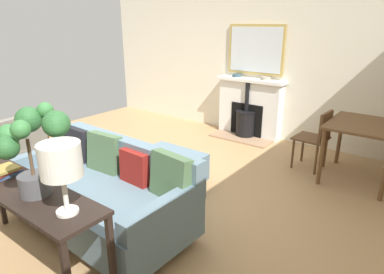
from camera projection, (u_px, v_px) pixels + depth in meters
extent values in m
cube|color=tan|center=(129.00, 188.00, 4.05)|extent=(5.64, 6.09, 0.01)
cube|color=silver|center=(247.00, 58.00, 5.75)|extent=(0.12, 6.09, 2.63)
cube|color=#9E7A5B|center=(240.00, 138.00, 5.70)|extent=(0.38, 1.05, 0.03)
cube|color=white|center=(250.00, 109.00, 5.78)|extent=(0.22, 1.11, 0.95)
cube|color=black|center=(247.00, 119.00, 5.76)|extent=(0.06, 0.59, 0.55)
cylinder|color=black|center=(246.00, 124.00, 5.75)|extent=(0.32, 0.32, 0.41)
cylinder|color=black|center=(246.00, 111.00, 5.68)|extent=(0.34, 0.34, 0.02)
cylinder|color=black|center=(247.00, 97.00, 5.60)|extent=(0.07, 0.07, 0.49)
cube|color=white|center=(251.00, 80.00, 5.59)|extent=(0.27, 1.19, 0.05)
cube|color=tan|center=(256.00, 50.00, 5.52)|extent=(0.04, 0.99, 0.80)
cube|color=silver|center=(255.00, 50.00, 5.50)|extent=(0.01, 0.91, 0.72)
cylinder|color=#334C56|center=(237.00, 75.00, 5.75)|extent=(0.16, 0.16, 0.05)
torus|color=#334C56|center=(237.00, 74.00, 5.74)|extent=(0.16, 0.16, 0.01)
cylinder|color=#9E9384|center=(266.00, 78.00, 5.44)|extent=(0.16, 0.16, 0.05)
torus|color=#9E9384|center=(266.00, 77.00, 5.44)|extent=(0.16, 0.16, 0.01)
cylinder|color=#B2B2B7|center=(25.00, 212.00, 3.44)|extent=(0.04, 0.04, 0.10)
cylinder|color=#B2B2B7|center=(85.00, 186.00, 3.97)|extent=(0.04, 0.04, 0.10)
cylinder|color=#B2B2B7|center=(187.00, 237.00, 3.04)|extent=(0.04, 0.04, 0.10)
cube|color=slate|center=(99.00, 203.00, 3.17)|extent=(0.95, 1.87, 0.35)
cube|color=slate|center=(128.00, 156.00, 3.34)|extent=(0.19, 1.84, 0.36)
cube|color=slate|center=(47.00, 156.00, 3.59)|extent=(0.86, 0.15, 0.17)
cube|color=slate|center=(164.00, 209.00, 2.57)|extent=(0.86, 0.15, 0.17)
cube|color=black|center=(77.00, 144.00, 3.70)|extent=(0.15, 0.37, 0.37)
cube|color=#4C6B47|center=(104.00, 153.00, 3.41)|extent=(0.18, 0.41, 0.41)
cube|color=maroon|center=(135.00, 168.00, 3.15)|extent=(0.14, 0.34, 0.33)
cube|color=#4C6B47|center=(170.00, 177.00, 2.87)|extent=(0.20, 0.43, 0.42)
cylinder|color=#B2B2B7|center=(133.00, 185.00, 4.02)|extent=(0.03, 0.03, 0.09)
cylinder|color=#B2B2B7|center=(172.00, 200.00, 3.67)|extent=(0.03, 0.03, 0.09)
cylinder|color=#B2B2B7|center=(163.00, 170.00, 4.43)|extent=(0.03, 0.03, 0.09)
cylinder|color=#B2B2B7|center=(201.00, 182.00, 4.08)|extent=(0.03, 0.03, 0.09)
cube|color=slate|center=(167.00, 168.00, 3.98)|extent=(0.68, 0.77, 0.32)
cube|color=#4C3321|center=(22.00, 153.00, 4.63)|extent=(0.05, 0.05, 0.36)
cube|color=#4C3321|center=(46.00, 159.00, 4.42)|extent=(0.05, 0.05, 0.36)
cube|color=#4C3321|center=(10.00, 174.00, 4.00)|extent=(0.05, 0.05, 0.36)
cube|color=slate|center=(14.00, 148.00, 4.25)|extent=(0.68, 0.65, 0.08)
cube|color=slate|center=(24.00, 132.00, 4.06)|extent=(0.61, 0.20, 0.43)
cube|color=#4C3321|center=(35.00, 135.00, 4.49)|extent=(0.12, 0.53, 0.04)
cube|color=black|center=(112.00, 261.00, 2.27)|extent=(0.04, 0.04, 0.72)
cube|color=black|center=(18.00, 187.00, 2.49)|extent=(0.39, 1.70, 0.03)
cylinder|color=white|center=(68.00, 211.00, 2.12)|extent=(0.14, 0.14, 0.02)
cylinder|color=white|center=(65.00, 193.00, 2.08)|extent=(0.03, 0.03, 0.24)
cylinder|color=silver|center=(60.00, 160.00, 2.00)|extent=(0.25, 0.25, 0.21)
cylinder|color=#4C4C51|center=(35.00, 184.00, 2.33)|extent=(0.21, 0.21, 0.15)
cylinder|color=brown|center=(30.00, 157.00, 2.26)|extent=(0.02, 0.02, 0.26)
sphere|color=#2D6633|center=(7.00, 148.00, 2.10)|extent=(0.15, 0.15, 0.15)
sphere|color=#387A3D|center=(21.00, 129.00, 2.07)|extent=(0.12, 0.12, 0.12)
sphere|color=#2D6633|center=(56.00, 124.00, 2.16)|extent=(0.18, 0.18, 0.18)
sphere|color=#387A3D|center=(45.00, 110.00, 2.32)|extent=(0.11, 0.11, 0.11)
sphere|color=#2D6633|center=(29.00, 120.00, 2.30)|extent=(0.18, 0.18, 0.18)
sphere|color=#387A3D|center=(9.00, 135.00, 2.22)|extent=(0.15, 0.15, 0.15)
cube|color=#38517F|center=(2.00, 175.00, 2.62)|extent=(0.26, 0.18, 0.03)
cube|color=#B23833|center=(1.00, 173.00, 2.60)|extent=(0.30, 0.20, 0.02)
cube|color=olive|center=(1.00, 170.00, 2.59)|extent=(0.24, 0.19, 0.02)
cylinder|color=brown|center=(340.00, 139.00, 4.65)|extent=(0.05, 0.05, 0.71)
cylinder|color=brown|center=(321.00, 157.00, 4.02)|extent=(0.05, 0.05, 0.71)
cube|color=brown|center=(365.00, 125.00, 4.02)|extent=(0.92, 0.79, 0.03)
cylinder|color=brown|center=(303.00, 147.00, 4.75)|extent=(0.03, 0.03, 0.42)
cylinder|color=brown|center=(293.00, 154.00, 4.52)|extent=(0.03, 0.03, 0.42)
cylinder|color=brown|center=(325.00, 153.00, 4.55)|extent=(0.03, 0.03, 0.42)
cylinder|color=brown|center=(316.00, 160.00, 4.32)|extent=(0.03, 0.03, 0.42)
cube|color=brown|center=(311.00, 138.00, 4.47)|extent=(0.43, 0.43, 0.02)
cube|color=brown|center=(326.00, 126.00, 4.29)|extent=(0.36, 0.06, 0.37)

